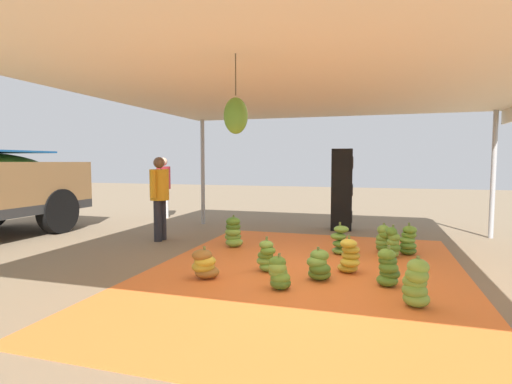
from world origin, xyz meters
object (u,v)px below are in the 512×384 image
Objects in this scene: worker_1 at (164,183)px; banana_bunch_5 at (319,266)px; banana_bunch_6 at (279,274)px; banana_bunch_1 at (233,233)px; worker_0 at (160,192)px; banana_bunch_7 at (384,239)px; banana_bunch_9 at (349,257)px; banana_bunch_0 at (267,257)px; banana_bunch_4 at (416,284)px; banana_bunch_10 at (388,269)px; banana_bunch_3 at (408,241)px; speaker_stack at (342,190)px; banana_bunch_8 at (393,243)px; banana_bunch_2 at (205,265)px; banana_bunch_11 at (340,241)px.

banana_bunch_5 is at bearing -132.94° from worker_1.
banana_bunch_1 is at bearing 32.89° from banana_bunch_6.
worker_0 is (0.16, 1.65, 0.72)m from banana_bunch_1.
banana_bunch_7 is 0.95× the size of banana_bunch_9.
banana_bunch_4 is at bearing -114.85° from banana_bunch_0.
banana_bunch_10 is at bearing -128.36° from worker_1.
worker_1 is (2.86, 1.55, 0.01)m from worker_0.
banana_bunch_3 is 0.32× the size of worker_1.
banana_bunch_10 is at bearing -68.75° from banana_bunch_6.
banana_bunch_9 is (0.49, -0.37, 0.04)m from banana_bunch_5.
banana_bunch_1 is 3.18m from speaker_stack.
banana_bunch_8 is at bearing 3.95° from banana_bunch_4.
banana_bunch_8 is 0.33× the size of worker_0.
banana_bunch_3 reaches higher than banana_bunch_7.
banana_bunch_2 is at bearing 114.45° from banana_bunch_9.
banana_bunch_5 is 0.89m from banana_bunch_10.
banana_bunch_4 is 1.07× the size of banana_bunch_10.
banana_bunch_8 reaches higher than banana_bunch_7.
banana_bunch_0 is 0.85× the size of banana_bunch_1.
banana_bunch_11 is at bearing -91.11° from banana_bunch_1.
banana_bunch_9 is (0.26, -1.16, 0.02)m from banana_bunch_0.
banana_bunch_7 is at bearing -157.36° from speaker_stack.
banana_bunch_7 is at bearing 78.16° from banana_bunch_3.
banana_bunch_3 is at bearing -101.84° from banana_bunch_7.
banana_bunch_5 is (0.36, -1.51, 0.01)m from banana_bunch_2.
banana_bunch_7 is at bearing -87.80° from worker_0.
speaker_stack is (4.58, -1.45, 0.75)m from banana_bunch_2.
banana_bunch_9 is at bearing -127.82° from worker_1.
worker_1 is (4.68, 5.92, 0.77)m from banana_bunch_10.
banana_bunch_11 is (2.14, -0.58, 0.04)m from banana_bunch_6.
banana_bunch_8 is (2.11, -1.43, 0.05)m from banana_bunch_6.
banana_bunch_7 is 0.81m from banana_bunch_11.
banana_bunch_4 is (-0.31, -2.67, 0.06)m from banana_bunch_2.
banana_bunch_8 is (-0.07, -2.84, -0.02)m from banana_bunch_1.
banana_bunch_4 is 5.09m from speaker_stack.
banana_bunch_11 reaches higher than banana_bunch_6.
banana_bunch_3 is at bearing -11.19° from banana_bunch_10.
banana_bunch_0 is 0.89× the size of banana_bunch_4.
banana_bunch_6 is 4.80m from speaker_stack.
banana_bunch_3 reaches higher than banana_bunch_10.
banana_bunch_5 is at bearing 90.09° from banana_bunch_10.
worker_0 is at bearing 62.29° from banana_bunch_5.
banana_bunch_6 is 3.93m from worker_0.
worker_1 is (3.06, 5.18, 0.77)m from banana_bunch_11.
worker_1 is at bearing 47.06° from banana_bunch_5.
banana_bunch_3 is (0.25, -3.10, -0.03)m from banana_bunch_1.
banana_bunch_11 is at bearing 87.94° from banana_bunch_8.
worker_1 is 0.90× the size of speaker_stack.
banana_bunch_0 is 2.26m from banana_bunch_8.
banana_bunch_8 is 2.91m from speaker_stack.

